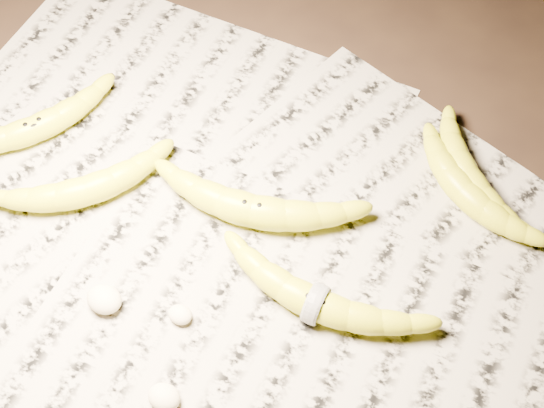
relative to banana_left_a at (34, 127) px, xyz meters
The scene contains 12 objects.
ground 0.33m from the banana_left_a, ahead, with size 3.00×3.00×0.00m, color black.
newspaper_patch 0.30m from the banana_left_a, ahead, with size 0.90×0.70×0.01m, color #A19A8A.
banana_left_a is the anchor object (origin of this frame).
banana_left_b 0.12m from the banana_left_a, 21.37° to the right, with size 0.19×0.06×0.04m, color yellow, non-canonical shape.
banana_center 0.30m from the banana_left_a, ahead, with size 0.22×0.07×0.04m, color yellow, non-canonical shape.
banana_taped 0.42m from the banana_left_a, ahead, with size 0.22×0.06×0.04m, color yellow, non-canonical shape.
banana_upper_a 0.54m from the banana_left_a, 21.19° to the left, with size 0.18×0.06×0.03m, color yellow, non-canonical shape.
banana_upper_b 0.54m from the banana_left_a, 18.64° to the left, with size 0.17×0.06×0.04m, color yellow, non-canonical shape.
measuring_tape 0.42m from the banana_left_a, ahead, with size 0.05×0.05×0.00m, color white.
flesh_chunk_a 0.26m from the banana_left_a, 35.05° to the right, with size 0.04×0.03×0.02m, color beige.
flesh_chunk_b 0.39m from the banana_left_a, 32.29° to the right, with size 0.03×0.03×0.02m, color beige.
flesh_chunk_c 0.32m from the banana_left_a, 22.52° to the right, with size 0.03×0.02×0.02m, color beige.
Camera 1 is at (0.21, -0.35, 0.78)m, focal length 50.00 mm.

